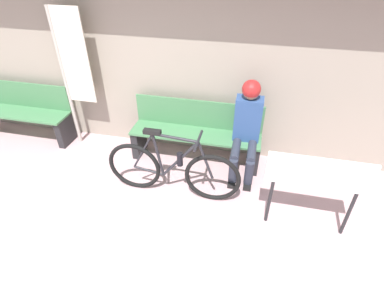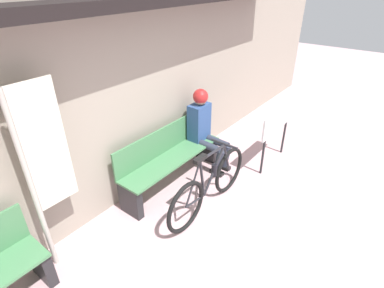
% 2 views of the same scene
% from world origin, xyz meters
% --- Properties ---
extents(storefront_wall, '(12.00, 0.56, 3.20)m').
position_xyz_m(storefront_wall, '(0.00, 2.57, 1.66)').
color(storefront_wall, '#9E9384').
rests_on(storefront_wall, ground_plane).
extents(park_bench_near, '(1.78, 0.42, 0.86)m').
position_xyz_m(park_bench_near, '(0.53, 2.26, 0.41)').
color(park_bench_near, '#477F51').
rests_on(park_bench_near, ground_plane).
extents(bicycle, '(1.65, 0.40, 0.91)m').
position_xyz_m(bicycle, '(0.41, 1.48, 0.37)').
color(bicycle, black).
rests_on(bicycle, ground_plane).
extents(person_seated, '(0.34, 0.65, 1.28)m').
position_xyz_m(person_seated, '(1.21, 2.15, 0.73)').
color(person_seated, '#2D3342').
rests_on(person_seated, ground_plane).
extents(park_bench_far, '(1.61, 0.42, 0.86)m').
position_xyz_m(park_bench_far, '(-2.27, 2.26, 0.40)').
color(park_bench_far, '#477F51').
rests_on(park_bench_far, ground_plane).
extents(banner_pole, '(0.45, 0.05, 2.00)m').
position_xyz_m(banner_pole, '(-1.20, 2.29, 1.24)').
color(banner_pole, '#B7B2A8').
rests_on(banner_pole, ground_plane).
extents(signboard, '(1.01, 0.04, 0.95)m').
position_xyz_m(signboard, '(1.96, 1.28, 0.71)').
color(signboard, '#232326').
rests_on(signboard, ground_plane).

